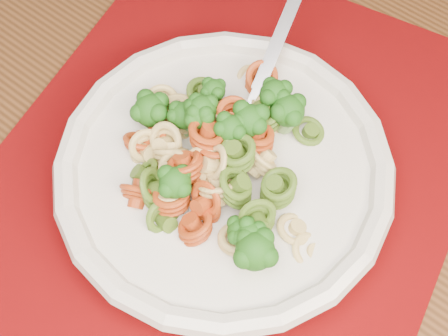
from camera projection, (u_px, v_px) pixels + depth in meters
dining_table at (161, 163)px, 0.66m from camera, size 1.59×1.26×0.78m
placemat at (220, 186)px, 0.53m from camera, size 0.60×0.56×0.00m
pasta_bowl at (224, 174)px, 0.50m from camera, size 0.27×0.27×0.05m
pasta_broccoli_heap at (224, 164)px, 0.48m from camera, size 0.23×0.23×0.06m
fork at (246, 118)px, 0.50m from camera, size 0.17×0.11×0.08m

